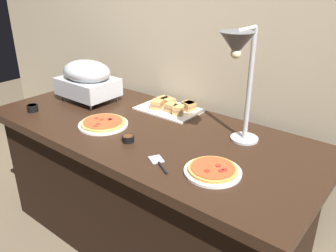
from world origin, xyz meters
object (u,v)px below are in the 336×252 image
object	(u,v)px
chafing_dish	(87,79)
pizza_plate_center	(213,170)
heat_lamp	(239,58)
sandwich_platter	(171,107)
sauce_cup_near	(32,108)
serving_spatula	(159,163)
sauce_cup_far	(128,138)
pizza_plate_front	(103,123)

from	to	relation	value
chafing_dish	pizza_plate_center	distance (m)	1.16
pizza_plate_center	heat_lamp	bearing A→B (deg)	100.68
sandwich_platter	sauce_cup_near	bearing A→B (deg)	-140.22
pizza_plate_center	sauce_cup_near	xyz separation A→B (m)	(-1.24, -0.08, 0.01)
chafing_dish	serving_spatula	bearing A→B (deg)	-21.15
sandwich_platter	sauce_cup_near	xyz separation A→B (m)	(-0.65, -0.54, -0.00)
chafing_dish	serving_spatula	size ratio (longest dim) A/B	2.24
chafing_dish	sauce_cup_far	distance (m)	0.70
pizza_plate_front	pizza_plate_center	world-z (taller)	same
heat_lamp	pizza_plate_front	bearing A→B (deg)	-163.97
pizza_plate_center	sauce_cup_near	world-z (taller)	sauce_cup_near
pizza_plate_center	pizza_plate_front	bearing A→B (deg)	176.67
heat_lamp	sandwich_platter	size ratio (longest dim) A/B	1.49
sandwich_platter	serving_spatula	bearing A→B (deg)	-56.41
chafing_dish	sandwich_platter	size ratio (longest dim) A/B	0.97
chafing_dish	serving_spatula	distance (m)	0.97
chafing_dish	serving_spatula	xyz separation A→B (m)	(0.90, -0.35, -0.15)
chafing_dish	pizza_plate_front	distance (m)	0.47
sauce_cup_far	serving_spatula	size ratio (longest dim) A/B	0.37
pizza_plate_front	sauce_cup_near	world-z (taller)	sauce_cup_near
serving_spatula	pizza_plate_front	bearing A→B (deg)	166.08
heat_lamp	serving_spatula	world-z (taller)	heat_lamp
sauce_cup_far	serving_spatula	distance (m)	0.28
sandwich_platter	serving_spatula	distance (m)	0.65
chafing_dish	pizza_plate_front	bearing A→B (deg)	-29.70
pizza_plate_center	serving_spatula	bearing A→B (deg)	-159.45
pizza_plate_front	sauce_cup_far	size ratio (longest dim) A/B	4.46
chafing_dish	pizza_plate_front	world-z (taller)	chafing_dish
heat_lamp	sauce_cup_far	distance (m)	0.66
chafing_dish	sauce_cup_far	bearing A→B (deg)	-23.40
pizza_plate_front	heat_lamp	bearing A→B (deg)	16.03
pizza_plate_center	sandwich_platter	bearing A→B (deg)	141.83
pizza_plate_center	sauce_cup_near	distance (m)	1.24
sauce_cup_far	serving_spatula	world-z (taller)	sauce_cup_far
chafing_dish	heat_lamp	size ratio (longest dim) A/B	0.65
chafing_dish	sandwich_platter	bearing A→B (deg)	20.11
chafing_dish	pizza_plate_center	xyz separation A→B (m)	(1.12, -0.26, -0.14)
sandwich_platter	heat_lamp	bearing A→B (deg)	-22.09
pizza_plate_front	pizza_plate_center	distance (m)	0.74
sauce_cup_near	sauce_cup_far	world-z (taller)	sauce_cup_near
sauce_cup_near	serving_spatula	bearing A→B (deg)	-0.20
pizza_plate_center	sandwich_platter	distance (m)	0.75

